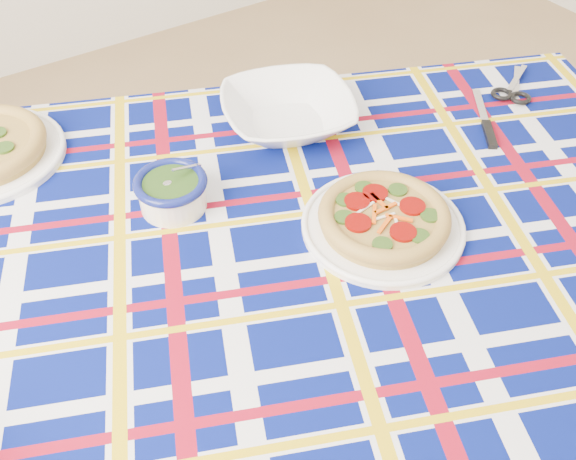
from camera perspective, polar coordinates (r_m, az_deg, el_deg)
floor at (r=1.80m, az=10.55°, el=-10.06°), size 4.00×4.00×0.00m
dining_table at (r=1.09m, az=-1.48°, el=-3.54°), size 1.73×1.44×0.70m
tablecloth at (r=1.08m, az=-1.50°, el=-2.73°), size 1.77×1.48×0.10m
main_focaccia_plate at (r=1.05m, az=8.54°, el=1.15°), size 0.36×0.36×0.05m
pesto_bowl at (r=1.09m, az=-10.31°, el=3.54°), size 0.16×0.16×0.07m
serving_bowl at (r=1.27m, az=-0.01°, el=10.43°), size 0.32×0.32×0.06m
table_knife at (r=1.39m, az=16.79°, el=10.44°), size 0.14×0.19×0.01m
kitchen_scissors at (r=1.50m, az=19.66°, el=12.52°), size 0.20×0.17×0.02m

